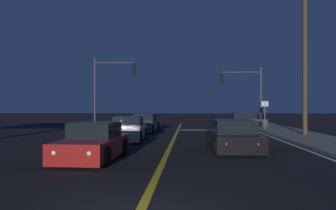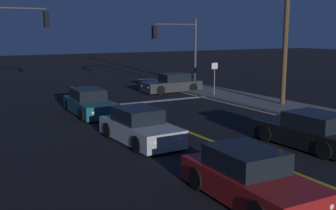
% 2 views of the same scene
% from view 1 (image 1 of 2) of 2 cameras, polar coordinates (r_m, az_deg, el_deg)
% --- Properties ---
extents(sidewalk_right, '(3.20, 40.52, 0.15)m').
position_cam_1_polar(sidewalk_right, '(18.51, 25.94, -5.93)').
color(sidewalk_right, slate).
rests_on(sidewalk_right, ground).
extents(lane_line_center, '(0.20, 38.27, 0.01)m').
position_cam_1_polar(lane_line_center, '(17.18, 0.63, -6.63)').
color(lane_line_center, gold).
rests_on(lane_line_center, ground).
extents(lane_line_edge_right, '(0.16, 38.27, 0.01)m').
position_cam_1_polar(lane_line_edge_right, '(17.90, 20.42, -6.36)').
color(lane_line_edge_right, silver).
rests_on(lane_line_edge_right, ground).
extents(stop_bar, '(6.28, 0.50, 0.01)m').
position_cam_1_polar(stop_bar, '(26.96, 8.43, -4.26)').
color(stop_bar, silver).
rests_on(stop_bar, ground).
extents(car_mid_block_teal, '(1.93, 4.60, 1.34)m').
position_cam_1_polar(car_mid_block_teal, '(25.12, -4.00, -3.25)').
color(car_mid_block_teal, '#195960').
rests_on(car_mid_block_teal, ground).
extents(car_following_oncoming_charcoal, '(4.37, 1.84, 1.34)m').
position_cam_1_polar(car_following_oncoming_charcoal, '(30.22, 12.55, -2.72)').
color(car_following_oncoming_charcoal, '#2D2D33').
rests_on(car_following_oncoming_charcoal, ground).
extents(car_side_waiting_silver, '(1.97, 4.25, 1.34)m').
position_cam_1_polar(car_side_waiting_silver, '(18.89, -6.88, -4.29)').
color(car_side_waiting_silver, '#B2B5BA').
rests_on(car_side_waiting_silver, ground).
extents(car_lead_oncoming_red, '(1.97, 4.24, 1.34)m').
position_cam_1_polar(car_lead_oncoming_red, '(12.49, -12.63, -6.42)').
color(car_lead_oncoming_red, maroon).
rests_on(car_lead_oncoming_red, ground).
extents(car_far_approaching_black, '(2.11, 4.54, 1.34)m').
position_cam_1_polar(car_far_approaching_black, '(14.81, 11.03, -5.43)').
color(car_far_approaching_black, black).
rests_on(car_far_approaching_black, ground).
extents(traffic_signal_near_right, '(3.58, 0.28, 5.25)m').
position_cam_1_polar(traffic_signal_near_right, '(29.54, 13.13, 2.87)').
color(traffic_signal_near_right, '#38383D').
rests_on(traffic_signal_near_right, ground).
extents(traffic_signal_far_left, '(3.53, 0.28, 5.98)m').
position_cam_1_polar(traffic_signal_far_left, '(28.58, -10.07, 3.90)').
color(traffic_signal_far_left, '#38383D').
rests_on(traffic_signal_far_left, ground).
extents(utility_pole_right, '(1.63, 0.29, 10.70)m').
position_cam_1_polar(utility_pole_right, '(22.93, 22.40, 8.92)').
color(utility_pole_right, '#4C3823').
rests_on(utility_pole_right, ground).
extents(street_sign_corner, '(0.56, 0.14, 2.35)m').
position_cam_1_polar(street_sign_corner, '(26.95, 16.26, -0.90)').
color(street_sign_corner, slate).
rests_on(street_sign_corner, ground).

